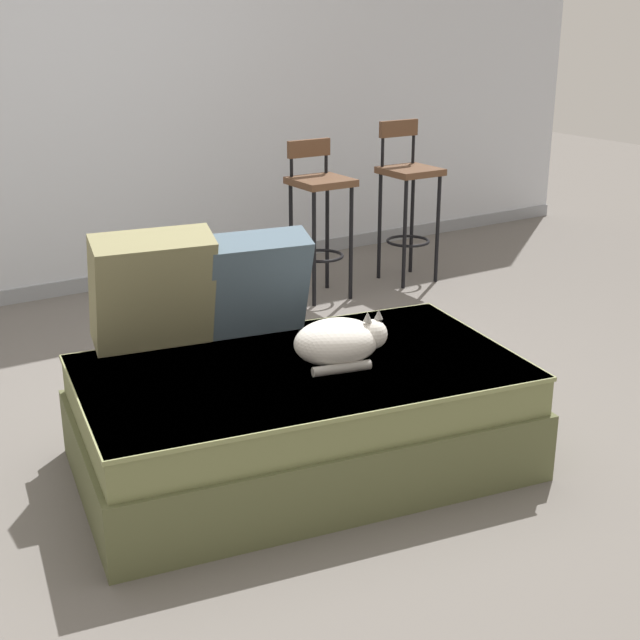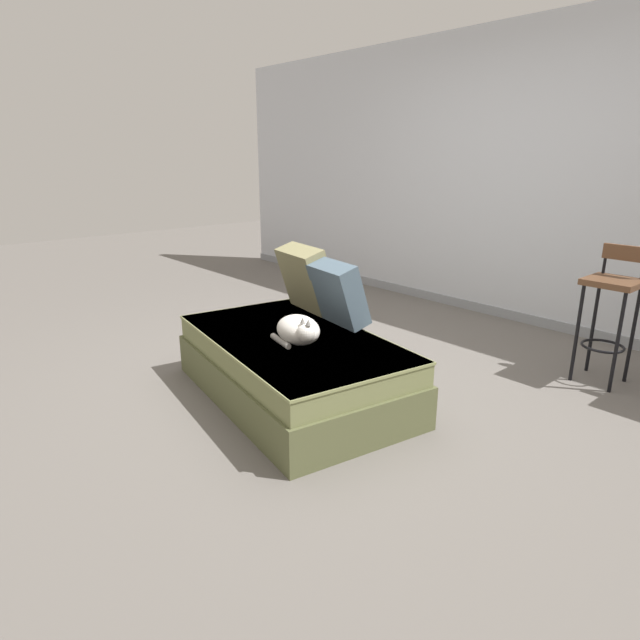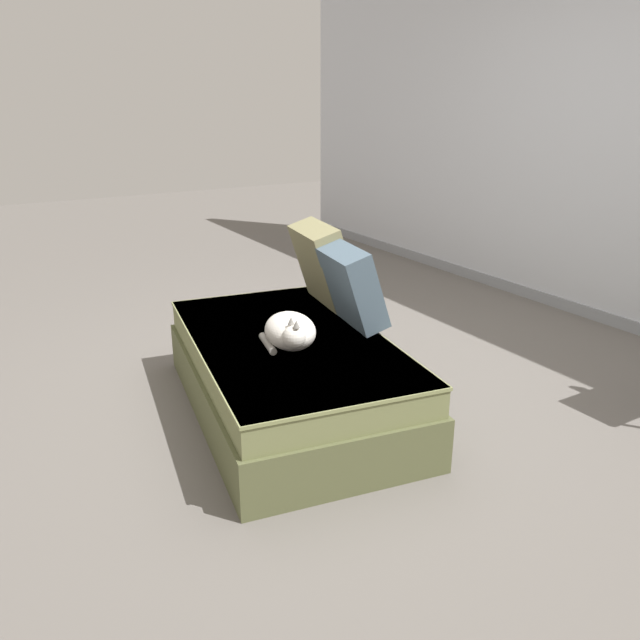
{
  "view_description": "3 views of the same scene",
  "coord_description": "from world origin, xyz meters",
  "px_view_note": "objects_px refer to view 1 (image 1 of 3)",
  "views": [
    {
      "loc": [
        -1.57,
        -2.99,
        1.65
      ],
      "look_at": [
        0.15,
        -0.3,
        0.53
      ],
      "focal_mm": 50.0,
      "sensor_mm": 36.0,
      "label": 1
    },
    {
      "loc": [
        2.48,
        -2.36,
        1.5
      ],
      "look_at": [
        0.15,
        -0.3,
        0.53
      ],
      "focal_mm": 30.0,
      "sensor_mm": 36.0,
      "label": 2
    },
    {
      "loc": [
        2.59,
        -1.77,
        1.56
      ],
      "look_at": [
        0.15,
        -0.3,
        0.53
      ],
      "focal_mm": 35.0,
      "sensor_mm": 36.0,
      "label": 3
    }
  ],
  "objects_px": {
    "couch": "(301,416)",
    "throw_pillow_corner": "(152,290)",
    "throw_pillow_middle": "(255,283)",
    "bar_stool_near_window": "(319,203)",
    "bar_stool_by_doorway": "(408,189)",
    "cat": "(340,341)"
  },
  "relations": [
    {
      "from": "throw_pillow_corner",
      "to": "cat",
      "type": "relative_size",
      "value": 1.33
    },
    {
      "from": "throw_pillow_middle",
      "to": "couch",
      "type": "bearing_deg",
      "value": -93.3
    },
    {
      "from": "bar_stool_near_window",
      "to": "cat",
      "type": "bearing_deg",
      "value": -120.46
    },
    {
      "from": "throw_pillow_corner",
      "to": "cat",
      "type": "bearing_deg",
      "value": -44.05
    },
    {
      "from": "couch",
      "to": "throw_pillow_corner",
      "type": "distance_m",
      "value": 0.73
    },
    {
      "from": "couch",
      "to": "throw_pillow_middle",
      "type": "relative_size",
      "value": 3.98
    },
    {
      "from": "throw_pillow_middle",
      "to": "cat",
      "type": "xyz_separation_m",
      "value": [
        0.11,
        -0.43,
        -0.13
      ]
    },
    {
      "from": "couch",
      "to": "throw_pillow_middle",
      "type": "height_order",
      "value": "throw_pillow_middle"
    },
    {
      "from": "throw_pillow_corner",
      "to": "bar_stool_near_window",
      "type": "relative_size",
      "value": 0.53
    },
    {
      "from": "throw_pillow_corner",
      "to": "bar_stool_near_window",
      "type": "xyz_separation_m",
      "value": [
        1.58,
        1.31,
        -0.08
      ]
    },
    {
      "from": "cat",
      "to": "bar_stool_by_doorway",
      "type": "height_order",
      "value": "bar_stool_by_doorway"
    },
    {
      "from": "throw_pillow_corner",
      "to": "couch",
      "type": "bearing_deg",
      "value": -49.22
    },
    {
      "from": "throw_pillow_middle",
      "to": "bar_stool_near_window",
      "type": "relative_size",
      "value": 0.48
    },
    {
      "from": "couch",
      "to": "bar_stool_near_window",
      "type": "distance_m",
      "value": 2.15
    },
    {
      "from": "couch",
      "to": "bar_stool_near_window",
      "type": "height_order",
      "value": "bar_stool_near_window"
    },
    {
      "from": "bar_stool_by_doorway",
      "to": "couch",
      "type": "bearing_deg",
      "value": -136.66
    },
    {
      "from": "couch",
      "to": "throw_pillow_corner",
      "type": "relative_size",
      "value": 3.62
    },
    {
      "from": "throw_pillow_corner",
      "to": "bar_stool_by_doorway",
      "type": "relative_size",
      "value": 0.49
    },
    {
      "from": "cat",
      "to": "bar_stool_near_window",
      "type": "distance_m",
      "value": 2.1
    },
    {
      "from": "throw_pillow_middle",
      "to": "throw_pillow_corner",
      "type": "bearing_deg",
      "value": 170.44
    },
    {
      "from": "couch",
      "to": "bar_stool_near_window",
      "type": "relative_size",
      "value": 1.9
    },
    {
      "from": "couch",
      "to": "bar_stool_by_doorway",
      "type": "distance_m",
      "value": 2.58
    }
  ]
}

